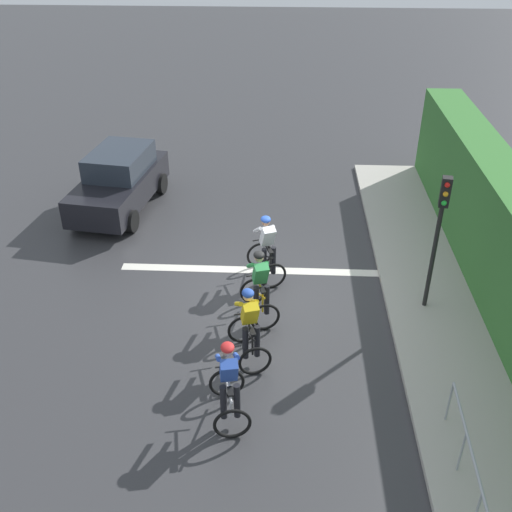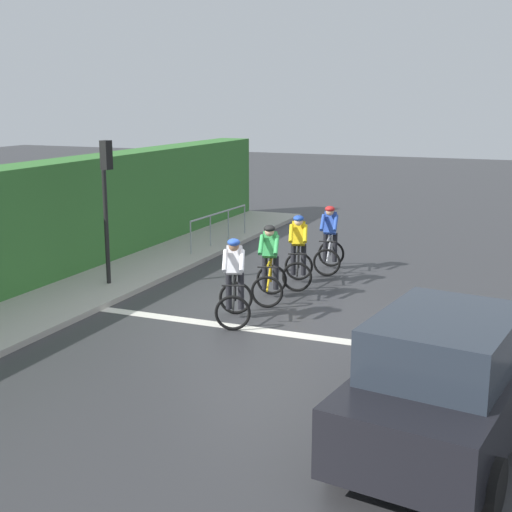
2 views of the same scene
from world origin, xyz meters
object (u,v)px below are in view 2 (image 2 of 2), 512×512
object	(u,v)px
cyclist_second	(298,252)
cyclist_fourth	(234,282)
traffic_light_near_crossing	(107,191)
pedestrian_railing_kerbside	(220,220)
car_black	(447,381)
cyclist_mid	(270,264)
cyclist_lead	(330,240)

from	to	relation	value
cyclist_second	cyclist_fourth	distance (m)	3.04
cyclist_fourth	traffic_light_near_crossing	world-z (taller)	traffic_light_near_crossing
pedestrian_railing_kerbside	cyclist_fourth	bearing A→B (deg)	-62.17
car_black	pedestrian_railing_kerbside	world-z (taller)	car_black
cyclist_fourth	pedestrian_railing_kerbside	bearing A→B (deg)	117.83
cyclist_fourth	pedestrian_railing_kerbside	size ratio (longest dim) A/B	0.50
cyclist_second	cyclist_mid	xyz separation A→B (m)	(-0.15, -1.42, 0.00)
cyclist_second	car_black	bearing A→B (deg)	-57.41
cyclist_lead	pedestrian_railing_kerbside	world-z (taller)	cyclist_lead
cyclist_fourth	car_black	bearing A→B (deg)	-38.76
car_black	pedestrian_railing_kerbside	bearing A→B (deg)	128.30
cyclist_fourth	traffic_light_near_crossing	distance (m)	4.10
car_black	pedestrian_railing_kerbside	xyz separation A→B (m)	(-7.79, 9.86, -0.09)
cyclist_lead	cyclist_fourth	xyz separation A→B (m)	(-0.50, -4.65, 0.00)
pedestrian_railing_kerbside	cyclist_lead	bearing A→B (deg)	-22.90
pedestrian_railing_kerbside	car_black	bearing A→B (deg)	-51.70
cyclist_mid	car_black	distance (m)	6.81
traffic_light_near_crossing	car_black	bearing A→B (deg)	-30.48
traffic_light_near_crossing	cyclist_second	bearing A→B (deg)	25.35
cyclist_lead	car_black	size ratio (longest dim) A/B	0.39
cyclist_mid	pedestrian_railing_kerbside	world-z (taller)	cyclist_mid
cyclist_lead	pedestrian_railing_kerbside	xyz separation A→B (m)	(-3.81, 1.61, -0.02)
car_black	cyclist_second	bearing A→B (deg)	122.59
cyclist_second	cyclist_mid	distance (m)	1.43
cyclist_second	car_black	world-z (taller)	car_black
cyclist_fourth	pedestrian_railing_kerbside	world-z (taller)	cyclist_fourth
car_black	traffic_light_near_crossing	size ratio (longest dim) A/B	1.29
cyclist_lead	traffic_light_near_crossing	xyz separation A→B (m)	(-4.16, -3.46, 1.43)
cyclist_lead	car_black	world-z (taller)	car_black
cyclist_fourth	pedestrian_railing_kerbside	xyz separation A→B (m)	(-3.30, 6.26, -0.02)
cyclist_lead	cyclist_second	xyz separation A→B (m)	(-0.26, -1.62, 0.00)
cyclist_mid	pedestrian_railing_kerbside	bearing A→B (deg)	126.19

